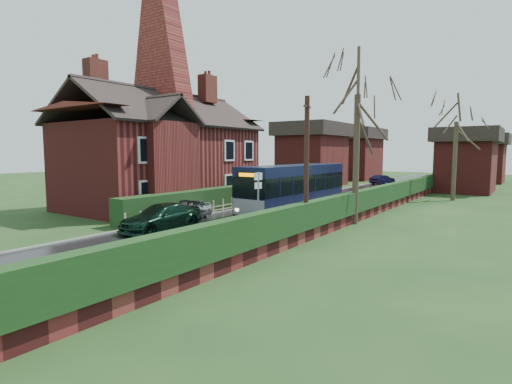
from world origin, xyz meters
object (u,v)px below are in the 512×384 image
Objects in this scene: bus at (294,189)px; car_green at (161,217)px; car_silver at (189,210)px; bus_stop_sign at (258,194)px; telegraph_pole at (306,169)px; brick_house at (163,148)px.

bus reaches higher than car_green.
car_silver is 6.10m from bus_stop_sign.
bus_stop_sign is 0.48× the size of telegraph_pole.
telegraph_pole is at bearing 16.22° from car_green.
telegraph_pole is (8.41, -1.09, 2.70)m from car_silver.
bus is (9.53, 3.08, -2.79)m from brick_house.
brick_house reaches higher than car_silver.
brick_house is at bearing 136.41° from car_silver.
telegraph_pole reaches higher than car_green.
car_green is at bearing -102.86° from bus.
bus_stop_sign is at bearing 23.08° from car_green.
car_silver is at bearing 109.05° from car_green.
car_green is at bearing -85.20° from car_silver.
bus_stop_sign is (11.93, -4.73, -2.32)m from brick_house.
brick_house is 3.97× the size of car_silver.
bus is 2.23× the size of car_green.
telegraph_pole reaches higher than bus.
car_green is (-2.40, -9.76, -0.90)m from bus.
bus is at bearing 49.58° from car_silver.
bus is at bearing 77.17° from car_green.
bus is 8.19m from bus_stop_sign.
bus is 3.39× the size of bus_stop_sign.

